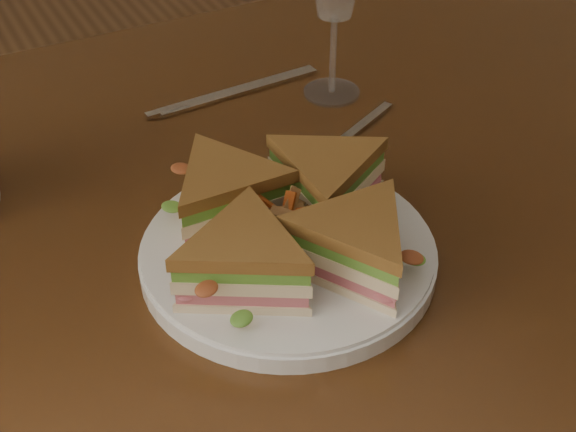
{
  "coord_description": "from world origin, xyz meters",
  "views": [
    {
      "loc": [
        -0.27,
        -0.56,
        1.21
      ],
      "look_at": [
        -0.03,
        -0.11,
        0.8
      ],
      "focal_mm": 50.0,
      "sensor_mm": 36.0,
      "label": 1
    }
  ],
  "objects_px": {
    "sandwich_wedges": "(288,221)",
    "table": "(263,265)",
    "knife": "(228,94)",
    "plate": "(288,255)",
    "spoon": "(318,159)"
  },
  "relations": [
    {
      "from": "table",
      "to": "sandwich_wedges",
      "type": "height_order",
      "value": "sandwich_wedges"
    },
    {
      "from": "table",
      "to": "sandwich_wedges",
      "type": "relative_size",
      "value": 4.35
    },
    {
      "from": "sandwich_wedges",
      "to": "table",
      "type": "bearing_deg",
      "value": 75.97
    },
    {
      "from": "plate",
      "to": "sandwich_wedges",
      "type": "relative_size",
      "value": 0.91
    },
    {
      "from": "plate",
      "to": "spoon",
      "type": "height_order",
      "value": "plate"
    },
    {
      "from": "knife",
      "to": "table",
      "type": "bearing_deg",
      "value": -108.0
    },
    {
      "from": "table",
      "to": "plate",
      "type": "xyz_separation_m",
      "value": [
        -0.03,
        -0.11,
        0.11
      ]
    },
    {
      "from": "plate",
      "to": "sandwich_wedges",
      "type": "bearing_deg",
      "value": 90.0
    },
    {
      "from": "plate",
      "to": "spoon",
      "type": "relative_size",
      "value": 1.48
    },
    {
      "from": "knife",
      "to": "plate",
      "type": "bearing_deg",
      "value": -107.8
    },
    {
      "from": "plate",
      "to": "knife",
      "type": "xyz_separation_m",
      "value": [
        0.07,
        0.28,
        -0.01
      ]
    },
    {
      "from": "table",
      "to": "spoon",
      "type": "relative_size",
      "value": 7.05
    },
    {
      "from": "spoon",
      "to": "knife",
      "type": "relative_size",
      "value": 0.79
    },
    {
      "from": "table",
      "to": "knife",
      "type": "relative_size",
      "value": 5.57
    },
    {
      "from": "sandwich_wedges",
      "to": "knife",
      "type": "relative_size",
      "value": 1.28
    }
  ]
}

